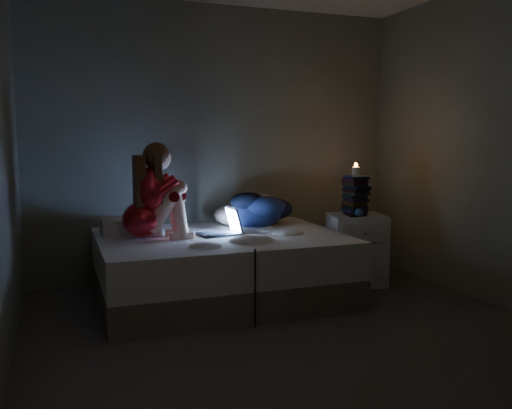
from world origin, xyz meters
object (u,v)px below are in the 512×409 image
bed (221,267)px  nightstand (356,249)px  woman (142,191)px  laptop (218,221)px  candle (356,174)px  phone (354,216)px

bed → nightstand: size_ratio=3.08×
woman → laptop: (0.62, 0.00, -0.27)m
candle → phone: candle is taller
woman → candle: (1.94, 0.04, 0.09)m
nightstand → phone: 0.35m
laptop → nightstand: bearing=-6.1°
woman → nightstand: 2.05m
bed → phone: 1.30m
woman → laptop: 0.68m
nightstand → candle: bearing=-178.2°
laptop → woman: bearing=172.7°
bed → nightstand: (1.32, 0.02, 0.05)m
bed → candle: candle is taller
woman → phone: 1.90m
phone → nightstand: bearing=47.4°
bed → phone: (1.24, -0.06, 0.38)m
woman → laptop: bearing=-0.6°
laptop → phone: bearing=-9.8°
bed → nightstand: nightstand is taller
nightstand → bed: bearing=-165.8°
nightstand → candle: (-0.02, 0.00, 0.70)m
laptop → nightstand: (1.34, 0.03, -0.34)m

